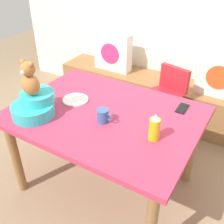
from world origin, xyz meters
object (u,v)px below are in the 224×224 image
object	(u,v)px
pillow_floral_right	(220,75)
book_stack	(172,79)
highchair	(165,97)
pillow_floral_left	(113,52)
ketchup_bottle	(155,128)
cell_phone	(182,108)
teddy_bear	(30,79)
coffee_mug	(103,116)
dinner_plate_near	(75,100)
infant_seat_teal	(35,106)
dining_table	(105,123)

from	to	relation	value
pillow_floral_right	book_stack	distance (m)	0.51
pillow_floral_right	highchair	distance (m)	0.59
pillow_floral_left	ketchup_bottle	bearing A→B (deg)	-50.55
ketchup_bottle	cell_phone	size ratio (longest dim) A/B	1.28
pillow_floral_right	teddy_bear	bearing A→B (deg)	-122.97
teddy_bear	coffee_mug	bearing A→B (deg)	20.08
highchair	dinner_plate_near	bearing A→B (deg)	-120.32
pillow_floral_left	infant_seat_teal	world-z (taller)	same
pillow_floral_right	teddy_bear	world-z (taller)	teddy_bear
book_stack	infant_seat_teal	xyz separation A→B (m)	(-0.50, -1.52, 0.30)
teddy_bear	coffee_mug	world-z (taller)	teddy_bear
coffee_mug	pillow_floral_right	bearing A→B (deg)	69.10
infant_seat_teal	teddy_bear	xyz separation A→B (m)	(-0.00, -0.00, 0.21)
highchair	pillow_floral_left	bearing A→B (deg)	153.52
pillow_floral_left	teddy_bear	bearing A→B (deg)	-80.41
dining_table	pillow_floral_right	bearing A→B (deg)	65.56
infant_seat_teal	cell_phone	distance (m)	1.07
highchair	coffee_mug	size ratio (longest dim) A/B	6.58
pillow_floral_right	coffee_mug	world-z (taller)	pillow_floral_right
infant_seat_teal	ketchup_bottle	distance (m)	0.86
pillow_floral_left	coffee_mug	distance (m)	1.52
pillow_floral_right	highchair	world-z (taller)	pillow_floral_right
ketchup_bottle	cell_phone	xyz separation A→B (m)	(0.04, 0.44, -0.08)
infant_seat_teal	ketchup_bottle	world-z (taller)	ketchup_bottle
highchair	cell_phone	distance (m)	0.60
book_stack	teddy_bear	size ratio (longest dim) A/B	0.80
infant_seat_teal	coffee_mug	distance (m)	0.50
dining_table	dinner_plate_near	xyz separation A→B (m)	(-0.29, 0.03, 0.10)
infant_seat_teal	ketchup_bottle	xyz separation A→B (m)	(0.84, 0.17, 0.02)
ketchup_bottle	cell_phone	distance (m)	0.45
book_stack	cell_phone	bearing A→B (deg)	-67.17
dining_table	teddy_bear	distance (m)	0.62
pillow_floral_left	book_stack	world-z (taller)	pillow_floral_left
dining_table	infant_seat_teal	world-z (taller)	infant_seat_teal
highchair	book_stack	bearing A→B (deg)	101.15
pillow_floral_left	infant_seat_teal	bearing A→B (deg)	-80.41
infant_seat_teal	dining_table	bearing A→B (deg)	33.12
book_stack	infant_seat_teal	world-z (taller)	infant_seat_teal
book_stack	coffee_mug	bearing A→B (deg)	-91.28
coffee_mug	dining_table	bearing A→B (deg)	116.72
pillow_floral_left	ketchup_bottle	size ratio (longest dim) A/B	2.38
ketchup_bottle	teddy_bear	bearing A→B (deg)	-168.21
pillow_floral_right	infant_seat_teal	world-z (taller)	same
pillow_floral_right	book_stack	world-z (taller)	pillow_floral_right
coffee_mug	dinner_plate_near	bearing A→B (deg)	159.01
dining_table	coffee_mug	distance (m)	0.18
pillow_floral_left	pillow_floral_right	bearing A→B (deg)	0.00
highchair	ketchup_bottle	size ratio (longest dim) A/B	4.27
coffee_mug	dinner_plate_near	xyz separation A→B (m)	(-0.34, 0.13, -0.04)
pillow_floral_right	coffee_mug	bearing A→B (deg)	-110.90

